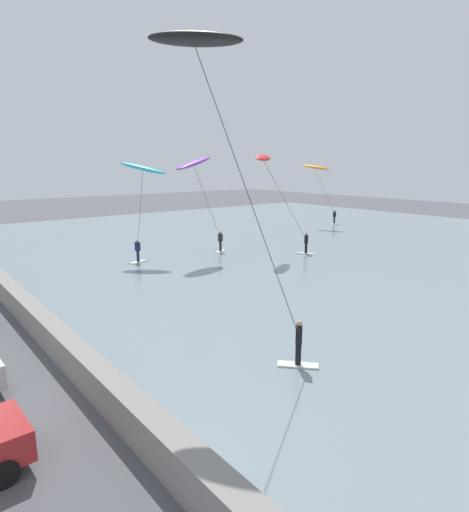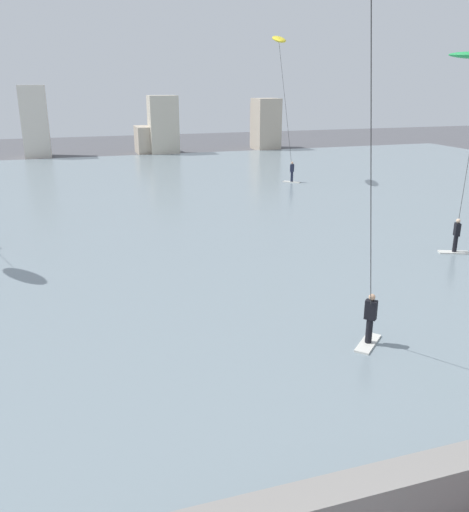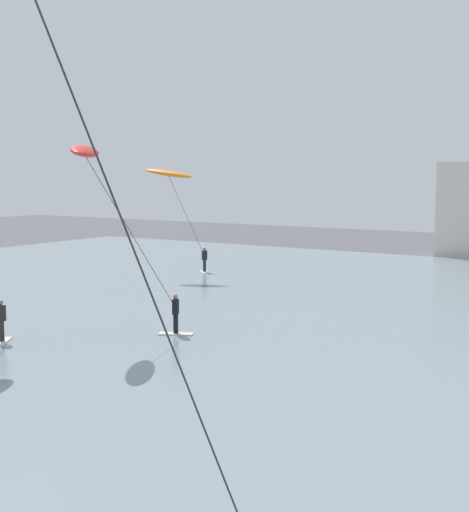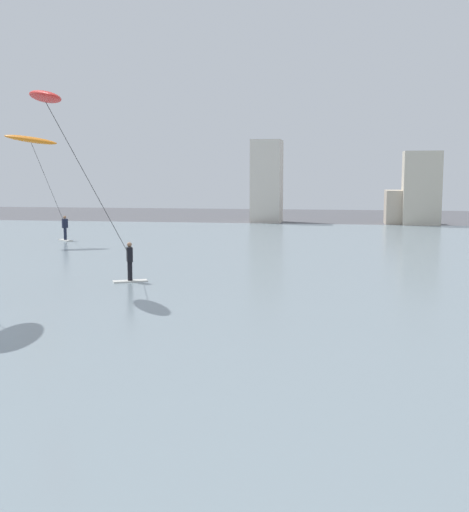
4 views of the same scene
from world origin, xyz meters
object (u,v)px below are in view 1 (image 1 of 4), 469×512
object	(u,v)px
kitesurfer_orange	(318,172)
kitesurfer_cyan	(142,175)
kitesurfer_purple	(196,169)
kitesurfer_red	(267,166)
kitesurfer_black	(206,73)

from	to	relation	value
kitesurfer_orange	kitesurfer_cyan	bearing A→B (deg)	-81.05
kitesurfer_cyan	kitesurfer_orange	distance (m)	23.59
kitesurfer_purple	kitesurfer_red	bearing A→B (deg)	61.68
kitesurfer_purple	kitesurfer_orange	bearing A→B (deg)	105.69
kitesurfer_red	kitesurfer_cyan	bearing A→B (deg)	-119.43
kitesurfer_purple	kitesurfer_orange	world-z (taller)	kitesurfer_purple
kitesurfer_red	kitesurfer_orange	xyz separation A→B (m)	(-8.17, 15.32, -0.72)
kitesurfer_black	kitesurfer_orange	bearing A→B (deg)	124.92
kitesurfer_black	kitesurfer_orange	distance (m)	36.48
kitesurfer_black	kitesurfer_purple	bearing A→B (deg)	147.30
kitesurfer_black	kitesurfer_cyan	world-z (taller)	kitesurfer_black
kitesurfer_purple	kitesurfer_red	distance (m)	5.37
kitesurfer_orange	kitesurfer_red	bearing A→B (deg)	-61.92
kitesurfer_black	kitesurfer_cyan	size ratio (longest dim) A/B	1.53
kitesurfer_black	kitesurfer_purple	world-z (taller)	kitesurfer_black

